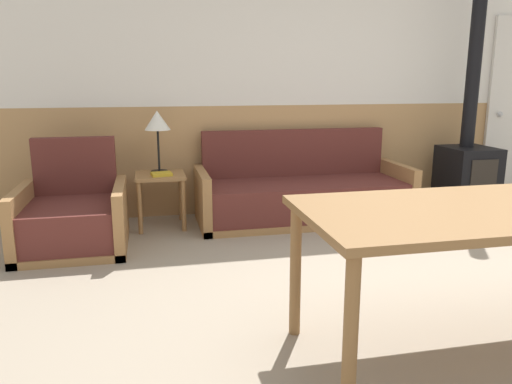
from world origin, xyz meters
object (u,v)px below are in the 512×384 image
Objects in this scene: couch at (303,195)px; side_table at (160,185)px; armchair at (73,219)px; wood_stove at (468,154)px; table_lamp at (157,123)px; dining_table at (490,221)px.

side_table is at bearing 177.75° from couch.
armchair is at bearing -169.16° from couch.
armchair is 3.85m from wood_stove.
armchair is at bearing -143.61° from table_lamp.
wood_stove reaches higher than couch.
table_lamp is at bearing 174.48° from couch.
armchair reaches higher than side_table.
table_lamp is 3.05m from dining_table.
couch is at bearing -1.03° from armchair.
dining_table is 0.75× the size of wood_stove.
couch is 2.35× the size of armchair.
table_lamp is (0.72, 0.53, 0.72)m from armchair.
armchair is at bearing 136.30° from dining_table.
wood_stove is (3.10, -0.19, -0.36)m from table_lamp.
table_lamp reaches higher than dining_table.
table_lamp reaches higher than armchair.
dining_table is at bearing -123.22° from wood_stove.
side_table is at bearing -88.16° from table_lamp.
armchair is 1.52× the size of table_lamp.
couch is at bearing 177.91° from wood_stove.
couch is 1.37m from side_table.
table_lamp is at bearing 119.51° from dining_table.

